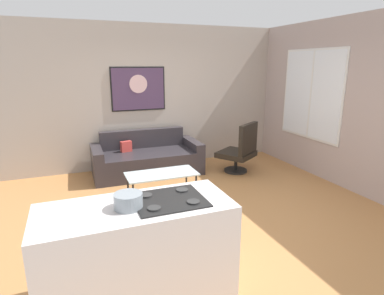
% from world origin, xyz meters
% --- Properties ---
extents(ground, '(6.40, 6.40, 0.04)m').
position_xyz_m(ground, '(0.00, 0.00, -0.02)').
color(ground, '#B67B46').
extents(back_wall, '(6.40, 0.05, 2.80)m').
position_xyz_m(back_wall, '(0.00, 2.42, 1.40)').
color(back_wall, '#B0A296').
rests_on(back_wall, ground).
extents(right_wall, '(0.05, 6.40, 2.80)m').
position_xyz_m(right_wall, '(2.62, 0.30, 1.40)').
color(right_wall, '#B19D97').
rests_on(right_wall, ground).
extents(couch, '(2.02, 0.94, 0.79)m').
position_xyz_m(couch, '(-0.33, 1.90, 0.27)').
color(couch, '#2F2A2F').
rests_on(couch, ground).
extents(coffee_table, '(1.09, 0.52, 0.41)m').
position_xyz_m(coffee_table, '(-0.40, 0.65, 0.38)').
color(coffee_table, silver).
rests_on(coffee_table, ground).
extents(armchair, '(0.87, 0.86, 0.98)m').
position_xyz_m(armchair, '(1.35, 1.28, 0.44)').
color(armchair, black).
rests_on(armchair, ground).
extents(kitchen_counter, '(1.63, 0.70, 0.92)m').
position_xyz_m(kitchen_counter, '(-1.20, -1.41, 0.45)').
color(kitchen_counter, silver).
rests_on(kitchen_counter, ground).
extents(mixing_bowl, '(0.24, 0.24, 0.13)m').
position_xyz_m(mixing_bowl, '(-1.27, -1.44, 0.96)').
color(mixing_bowl, gray).
rests_on(mixing_bowl, kitchen_counter).
extents(wall_painting, '(1.06, 0.03, 0.84)m').
position_xyz_m(wall_painting, '(-0.34, 2.38, 1.57)').
color(wall_painting, black).
extents(window, '(0.03, 1.54, 1.65)m').
position_xyz_m(window, '(2.59, 0.90, 1.49)').
color(window, silver).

